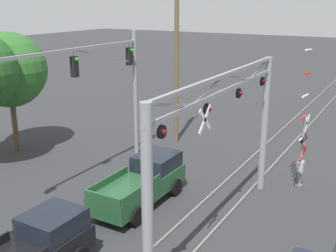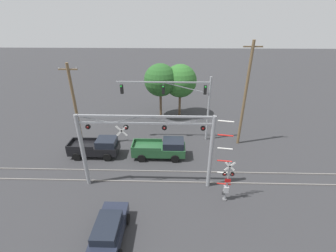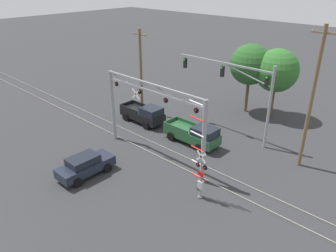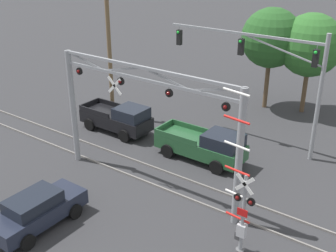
{
  "view_description": "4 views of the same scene",
  "coord_description": "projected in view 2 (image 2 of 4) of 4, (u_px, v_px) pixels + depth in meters",
  "views": [
    {
      "loc": [
        -13.51,
        9.9,
        8.76
      ],
      "look_at": [
        1.5,
        18.61,
        3.59
      ],
      "focal_mm": 45.0,
      "sensor_mm": 36.0,
      "label": 1
    },
    {
      "loc": [
        2.11,
        0.72,
        12.91
      ],
      "look_at": [
        1.61,
        18.37,
        4.08
      ],
      "focal_mm": 24.0,
      "sensor_mm": 36.0,
      "label": 2
    },
    {
      "loc": [
        16.88,
        -0.83,
        13.88
      ],
      "look_at": [
        1.86,
        15.23,
        3.53
      ],
      "focal_mm": 35.0,
      "sensor_mm": 36.0,
      "label": 3
    },
    {
      "loc": [
        11.67,
        1.13,
        11.69
      ],
      "look_at": [
        0.5,
        16.66,
        3.1
      ],
      "focal_mm": 45.0,
      "sensor_mm": 36.0,
      "label": 4
    }
  ],
  "objects": [
    {
      "name": "utility_pole_left",
      "position": [
        75.0,
        107.0,
        22.47
      ],
      "size": [
        1.8,
        0.28,
        8.91
      ],
      "color": "brown",
      "rests_on": "ground_plane"
    },
    {
      "name": "rail_track_far",
      "position": [
        150.0,
        171.0,
        20.51
      ],
      "size": [
        80.0,
        0.08,
        0.1
      ],
      "primitive_type": "cube",
      "color": "gray",
      "rests_on": "ground_plane"
    },
    {
      "name": "crossing_signal_mast",
      "position": [
        226.0,
        178.0,
        16.48
      ],
      "size": [
        1.62,
        0.35,
        6.82
      ],
      "color": "gray",
      "rests_on": "ground_plane"
    },
    {
      "name": "sedan_waiting",
      "position": [
        109.0,
        231.0,
        13.93
      ],
      "size": [
        1.99,
        4.34,
        1.62
      ],
      "color": "#1E2333",
      "rests_on": "ground_plane"
    },
    {
      "name": "background_tree_beyond_span",
      "position": [
        180.0,
        81.0,
        29.85
      ],
      "size": [
        4.39,
        4.39,
        7.12
      ],
      "color": "brown",
      "rests_on": "ground_plane"
    },
    {
      "name": "rail_track_near",
      "position": [
        148.0,
        181.0,
        19.23
      ],
      "size": [
        80.0,
        0.08,
        0.1
      ],
      "primitive_type": "cube",
      "color": "gray",
      "rests_on": "ground_plane"
    },
    {
      "name": "utility_pole_right",
      "position": [
        245.0,
        95.0,
        22.59
      ],
      "size": [
        1.8,
        0.28,
        10.84
      ],
      "color": "brown",
      "rests_on": "ground_plane"
    },
    {
      "name": "traffic_signal_span",
      "position": [
        186.0,
        98.0,
        23.67
      ],
      "size": [
        9.82,
        0.39,
        7.25
      ],
      "color": "gray",
      "rests_on": "ground_plane"
    },
    {
      "name": "background_tree_far_left_verge",
      "position": [
        160.0,
        80.0,
        29.12
      ],
      "size": [
        4.24,
        4.24,
        7.35
      ],
      "color": "brown",
      "rests_on": "ground_plane"
    },
    {
      "name": "pickup_truck_following",
      "position": [
        97.0,
        147.0,
        22.45
      ],
      "size": [
        4.88,
        2.11,
        1.94
      ],
      "color": "black",
      "rests_on": "ground_plane"
    },
    {
      "name": "pickup_truck_lead",
      "position": [
        162.0,
        148.0,
        22.23
      ],
      "size": [
        5.23,
        2.11,
        1.94
      ],
      "color": "#23512D",
      "rests_on": "ground_plane"
    },
    {
      "name": "crossing_gantry",
      "position": [
        146.0,
        144.0,
        17.2
      ],
      "size": [
        10.39,
        0.32,
        6.37
      ],
      "color": "gray",
      "rests_on": "ground_plane"
    }
  ]
}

